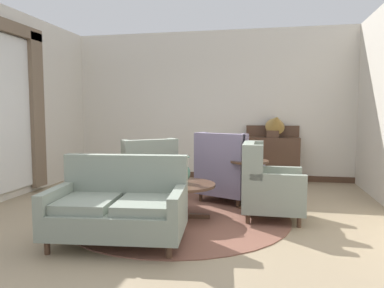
# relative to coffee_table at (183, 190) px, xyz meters

# --- Properties ---
(ground) EXTENTS (9.12, 9.12, 0.00)m
(ground) POSITION_rel_coffee_table_xyz_m (-0.10, -0.19, -0.39)
(ground) COLOR #9E896B
(wall_back) EXTENTS (6.13, 0.08, 3.13)m
(wall_back) POSITION_rel_coffee_table_xyz_m (-0.10, 3.06, 1.17)
(wall_back) COLOR silver
(wall_back) RESTS_ON ground
(wall_left) EXTENTS (0.08, 4.56, 3.13)m
(wall_left) POSITION_rel_coffee_table_xyz_m (-3.08, 0.78, 1.17)
(wall_left) COLOR silver
(wall_left) RESTS_ON ground
(baseboard_back) EXTENTS (5.97, 0.03, 0.12)m
(baseboard_back) POSITION_rel_coffee_table_xyz_m (-0.10, 3.01, -0.33)
(baseboard_back) COLOR #4C3323
(baseboard_back) RESTS_ON ground
(area_rug) EXTENTS (3.04, 3.04, 0.01)m
(area_rug) POSITION_rel_coffee_table_xyz_m (-0.10, 0.11, -0.39)
(area_rug) COLOR brown
(area_rug) RESTS_ON ground
(coffee_table) EXTENTS (0.86, 0.86, 0.48)m
(coffee_table) POSITION_rel_coffee_table_xyz_m (0.00, 0.00, 0.00)
(coffee_table) COLOR #4C3323
(coffee_table) RESTS_ON ground
(porcelain_vase) EXTENTS (0.16, 0.16, 0.36)m
(porcelain_vase) POSITION_rel_coffee_table_xyz_m (0.00, 0.05, 0.24)
(porcelain_vase) COLOR #4C7A66
(porcelain_vase) RESTS_ON coffee_table
(settee) EXTENTS (1.53, 1.01, 0.94)m
(settee) POSITION_rel_coffee_table_xyz_m (-0.50, -0.98, -0.00)
(settee) COLOR gray
(settee) RESTS_ON ground
(armchair_beside_settee) EXTENTS (1.18, 1.18, 1.01)m
(armchair_beside_settee) POSITION_rel_coffee_table_xyz_m (-0.80, 0.81, 0.03)
(armchair_beside_settee) COLOR gray
(armchair_beside_settee) RESTS_ON ground
(armchair_near_window) EXTENTS (0.79, 0.75, 1.03)m
(armchair_near_window) POSITION_rel_coffee_table_xyz_m (1.10, 0.22, 0.05)
(armchair_near_window) COLOR gray
(armchair_near_window) RESTS_ON ground
(armchair_foreground_right) EXTENTS (1.11, 1.14, 1.11)m
(armchair_foreground_right) POSITION_rel_coffee_table_xyz_m (0.49, 1.06, 0.06)
(armchair_foreground_right) COLOR slate
(armchair_foreground_right) RESTS_ON ground
(side_table) EXTENTS (0.57, 0.57, 0.72)m
(side_table) POSITION_rel_coffee_table_xyz_m (0.84, 0.73, 0.05)
(side_table) COLOR #4C3323
(side_table) RESTS_ON ground
(sideboard) EXTENTS (1.06, 0.39, 1.15)m
(sideboard) POSITION_rel_coffee_table_xyz_m (1.21, 2.77, 0.13)
(sideboard) COLOR #4C3323
(sideboard) RESTS_ON ground
(gramophone) EXTENTS (0.44, 0.54, 0.57)m
(gramophone) POSITION_rel_coffee_table_xyz_m (1.27, 2.67, 0.81)
(gramophone) COLOR #4C3323
(gramophone) RESTS_ON sideboard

